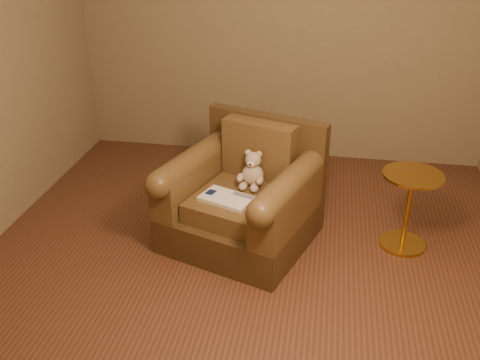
# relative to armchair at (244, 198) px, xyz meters

# --- Properties ---
(floor) EXTENTS (4.00, 4.00, 0.00)m
(floor) POSITION_rel_armchair_xyz_m (0.10, -0.34, -0.35)
(floor) COLOR brown
(floor) RESTS_ON ground
(room) EXTENTS (4.02, 4.02, 2.71)m
(room) POSITION_rel_armchair_xyz_m (0.10, -0.34, 1.37)
(room) COLOR #887453
(room) RESTS_ON ground
(armchair) EXTENTS (1.25, 1.22, 0.90)m
(armchair) POSITION_rel_armchair_xyz_m (0.00, 0.00, 0.00)
(armchair) COLOR #432D16
(armchair) RESTS_ON floor
(teddy_bear) EXTENTS (0.21, 0.23, 0.28)m
(teddy_bear) POSITION_rel_armchair_xyz_m (0.05, 0.07, 0.19)
(teddy_bear) COLOR tan
(teddy_bear) RESTS_ON armchair
(guidebook) EXTENTS (0.43, 0.34, 0.03)m
(guidebook) POSITION_rel_armchair_xyz_m (-0.10, -0.20, 0.10)
(guidebook) COLOR beige
(guidebook) RESTS_ON armchair
(side_table) EXTENTS (0.44, 0.44, 0.61)m
(side_table) POSITION_rel_armchair_xyz_m (1.22, 0.09, -0.02)
(side_table) COLOR gold
(side_table) RESTS_ON floor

